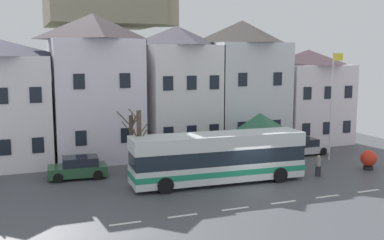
% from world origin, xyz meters
% --- Properties ---
extents(ground_plane, '(40.00, 60.00, 0.07)m').
position_xyz_m(ground_plane, '(0.00, -0.00, -0.03)').
color(ground_plane, '#494B51').
extents(townhouse_00, '(6.48, 6.40, 9.33)m').
position_xyz_m(townhouse_00, '(-14.59, 12.17, 4.66)').
color(townhouse_00, white).
rests_on(townhouse_00, ground_plane).
extents(townhouse_01, '(6.62, 7.05, 11.42)m').
position_xyz_m(townhouse_01, '(-7.82, 12.49, 5.71)').
color(townhouse_01, white).
rests_on(townhouse_01, ground_plane).
extents(townhouse_02, '(5.78, 7.00, 10.61)m').
position_xyz_m(townhouse_02, '(-0.91, 12.47, 5.30)').
color(townhouse_02, white).
rests_on(townhouse_02, ground_plane).
extents(townhouse_03, '(6.55, 6.81, 11.21)m').
position_xyz_m(townhouse_03, '(5.17, 12.37, 5.60)').
color(townhouse_03, silver).
rests_on(townhouse_03, ground_plane).
extents(townhouse_04, '(6.57, 6.28, 8.69)m').
position_xyz_m(townhouse_04, '(12.02, 12.11, 4.35)').
color(townhouse_04, white).
rests_on(townhouse_04, ground_plane).
extents(hilltop_castle, '(38.41, 38.41, 20.12)m').
position_xyz_m(hilltop_castle, '(-2.97, 35.69, 7.12)').
color(hilltop_castle, '#5A634E').
rests_on(hilltop_castle, ground_plane).
extents(transit_bus, '(11.43, 3.03, 3.21)m').
position_xyz_m(transit_bus, '(-1.78, 1.97, 1.62)').
color(transit_bus, silver).
rests_on(transit_bus, ground_plane).
extents(bus_shelter, '(3.60, 3.60, 3.84)m').
position_xyz_m(bus_shelter, '(3.52, 6.04, 3.10)').
color(bus_shelter, '#473D33').
rests_on(bus_shelter, ground_plane).
extents(parked_car_00, '(3.84, 2.04, 1.33)m').
position_xyz_m(parked_car_00, '(8.36, 7.23, 0.65)').
color(parked_car_00, silver).
rests_on(parked_car_00, ground_plane).
extents(parked_car_01, '(3.96, 2.18, 1.43)m').
position_xyz_m(parked_car_01, '(-10.03, 6.46, 0.69)').
color(parked_car_01, '#295334').
rests_on(parked_car_01, ground_plane).
extents(pedestrian_00, '(0.30, 0.34, 1.47)m').
position_xyz_m(pedestrian_00, '(5.24, 1.00, 0.74)').
color(pedestrian_00, '#2D2D38').
rests_on(pedestrian_00, ground_plane).
extents(pedestrian_01, '(0.30, 0.30, 1.53)m').
position_xyz_m(pedestrian_01, '(4.55, 2.70, 0.82)').
color(pedestrian_01, '#2D2D38').
rests_on(pedestrian_01, ground_plane).
extents(pedestrian_02, '(0.34, 0.34, 1.52)m').
position_xyz_m(pedestrian_02, '(5.70, 4.20, 0.84)').
color(pedestrian_02, '#2D2D38').
rests_on(pedestrian_02, ground_plane).
extents(public_bench, '(1.55, 0.48, 0.87)m').
position_xyz_m(public_bench, '(4.39, 7.74, 0.47)').
color(public_bench, brown).
rests_on(public_bench, ground_plane).
extents(flagpole, '(0.95, 0.10, 8.39)m').
position_xyz_m(flagpole, '(9.13, 4.76, 4.78)').
color(flagpole, silver).
rests_on(flagpole, ground_plane).
extents(harbour_buoy, '(1.17, 1.17, 1.42)m').
position_xyz_m(harbour_buoy, '(9.76, 1.24, 0.78)').
color(harbour_buoy, black).
rests_on(harbour_buoy, ground_plane).
extents(bare_tree_01, '(1.44, 0.90, 5.01)m').
position_xyz_m(bare_tree_01, '(-6.69, 3.06, 2.48)').
color(bare_tree_01, brown).
rests_on(bare_tree_01, ground_plane).
extents(bare_tree_02, '(1.54, 2.13, 4.35)m').
position_xyz_m(bare_tree_02, '(-6.41, 6.30, 2.22)').
color(bare_tree_02, '#47382D').
rests_on(bare_tree_02, ground_plane).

